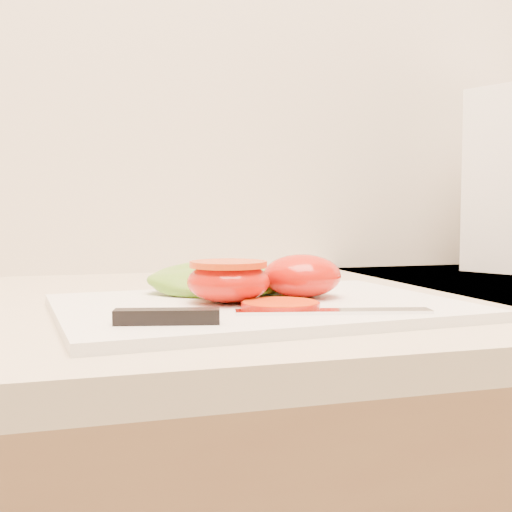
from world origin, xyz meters
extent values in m
cube|color=beige|center=(0.00, 1.98, 1.35)|extent=(4.00, 0.05, 2.70)
cube|color=beige|center=(0.00, 1.68, 0.92)|extent=(3.92, 0.65, 0.03)
cube|color=white|center=(-0.10, 1.56, 0.94)|extent=(0.41, 0.31, 0.01)
ellipsoid|color=#CF0601|center=(-0.04, 1.58, 0.96)|extent=(0.08, 0.08, 0.05)
ellipsoid|color=#CF0601|center=(-0.12, 1.57, 0.96)|extent=(0.08, 0.08, 0.04)
cylinder|color=red|center=(-0.12, 1.57, 0.98)|extent=(0.08, 0.08, 0.01)
cylinder|color=#D04A0A|center=(-0.09, 1.51, 0.94)|extent=(0.07, 0.07, 0.01)
ellipsoid|color=#519928|center=(-0.12, 1.64, 0.95)|extent=(0.17, 0.14, 0.03)
ellipsoid|color=#519928|center=(-0.07, 1.65, 0.95)|extent=(0.13, 0.12, 0.02)
cube|color=silver|center=(-0.05, 1.48, 0.94)|extent=(0.17, 0.06, 0.00)
cube|color=black|center=(-0.20, 1.46, 0.95)|extent=(0.09, 0.04, 0.01)
camera|label=1|loc=(-0.28, 0.96, 1.03)|focal=45.00mm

